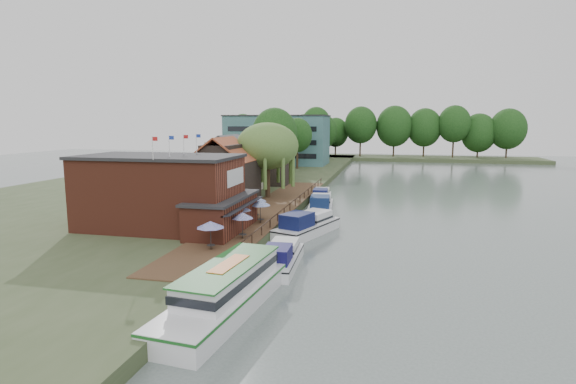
# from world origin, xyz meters

# --- Properties ---
(ground) EXTENTS (260.00, 260.00, 0.00)m
(ground) POSITION_xyz_m (0.00, 0.00, 0.00)
(ground) COLOR #54615E
(ground) RESTS_ON ground
(land_bank) EXTENTS (50.00, 140.00, 1.00)m
(land_bank) POSITION_xyz_m (-30.00, 35.00, 0.50)
(land_bank) COLOR #384728
(land_bank) RESTS_ON ground
(quay_deck) EXTENTS (6.00, 50.00, 0.10)m
(quay_deck) POSITION_xyz_m (-8.00, 10.00, 1.05)
(quay_deck) COLOR #47301E
(quay_deck) RESTS_ON land_bank
(quay_rail) EXTENTS (0.20, 49.00, 1.00)m
(quay_rail) POSITION_xyz_m (-5.30, 10.50, 1.50)
(quay_rail) COLOR black
(quay_rail) RESTS_ON land_bank
(pub) EXTENTS (20.00, 11.00, 7.30)m
(pub) POSITION_xyz_m (-14.00, -1.00, 4.65)
(pub) COLOR maroon
(pub) RESTS_ON land_bank
(hotel_block) EXTENTS (25.40, 12.40, 12.30)m
(hotel_block) POSITION_xyz_m (-22.00, 70.00, 7.15)
(hotel_block) COLOR #38666B
(hotel_block) RESTS_ON land_bank
(cottage_a) EXTENTS (8.60, 7.60, 8.50)m
(cottage_a) POSITION_xyz_m (-15.00, 14.00, 5.25)
(cottage_a) COLOR black
(cottage_a) RESTS_ON land_bank
(cottage_b) EXTENTS (9.60, 8.60, 8.50)m
(cottage_b) POSITION_xyz_m (-18.00, 24.00, 5.25)
(cottage_b) COLOR beige
(cottage_b) RESTS_ON land_bank
(cottage_c) EXTENTS (7.60, 7.60, 8.50)m
(cottage_c) POSITION_xyz_m (-14.00, 33.00, 5.25)
(cottage_c) COLOR black
(cottage_c) RESTS_ON land_bank
(willow) EXTENTS (8.60, 8.60, 10.43)m
(willow) POSITION_xyz_m (-10.50, 19.00, 6.21)
(willow) COLOR #476B2D
(willow) RESTS_ON land_bank
(umbrella_0) EXTENTS (2.30, 2.30, 2.38)m
(umbrella_0) POSITION_xyz_m (-8.02, -7.47, 2.29)
(umbrella_0) COLOR #1C239C
(umbrella_0) RESTS_ON quay_deck
(umbrella_1) EXTENTS (1.98, 1.98, 2.38)m
(umbrella_1) POSITION_xyz_m (-6.64, -3.48, 2.29)
(umbrella_1) COLOR navy
(umbrella_1) RESTS_ON quay_deck
(umbrella_2) EXTENTS (2.24, 2.24, 2.38)m
(umbrella_2) POSITION_xyz_m (-8.05, -0.06, 2.29)
(umbrella_2) COLOR navy
(umbrella_2) RESTS_ON quay_deck
(umbrella_3) EXTENTS (2.15, 2.15, 2.38)m
(umbrella_3) POSITION_xyz_m (-6.87, 2.95, 2.29)
(umbrella_3) COLOR #1B3C95
(umbrella_3) RESTS_ON quay_deck
(umbrella_4) EXTENTS (2.30, 2.30, 2.38)m
(umbrella_4) POSITION_xyz_m (-8.02, 5.27, 2.29)
(umbrella_4) COLOR #1C3E9B
(umbrella_4) RESTS_ON quay_deck
(cruiser_0) EXTENTS (3.40, 9.19, 2.16)m
(cruiser_0) POSITION_xyz_m (-2.11, -7.43, 1.08)
(cruiser_0) COLOR white
(cruiser_0) RESTS_ON ground
(cruiser_1) EXTENTS (6.69, 10.95, 2.55)m
(cruiser_1) POSITION_xyz_m (-2.06, 3.50, 1.27)
(cruiser_1) COLOR silver
(cruiser_1) RESTS_ON ground
(cruiser_2) EXTENTS (4.35, 10.54, 2.50)m
(cruiser_2) POSITION_xyz_m (-2.37, 14.75, 1.25)
(cruiser_2) COLOR white
(cruiser_2) RESTS_ON ground
(cruiser_3) EXTENTS (3.66, 9.26, 2.16)m
(cruiser_3) POSITION_xyz_m (-3.52, 22.69, 1.08)
(cruiser_3) COLOR silver
(cruiser_3) RESTS_ON ground
(tour_boat) EXTENTS (5.03, 13.45, 2.87)m
(tour_boat) POSITION_xyz_m (-3.46, -16.32, 1.43)
(tour_boat) COLOR silver
(tour_boat) RESTS_ON ground
(swan) EXTENTS (0.44, 0.44, 0.44)m
(swan) POSITION_xyz_m (-3.65, -9.07, 0.22)
(swan) COLOR white
(swan) RESTS_ON ground
(bank_tree_0) EXTENTS (8.66, 8.66, 13.21)m
(bank_tree_0) POSITION_xyz_m (-15.49, 42.17, 7.60)
(bank_tree_0) COLOR #143811
(bank_tree_0) RESTS_ON land_bank
(bank_tree_1) EXTENTS (7.66, 7.66, 12.96)m
(bank_tree_1) POSITION_xyz_m (-18.04, 51.85, 7.48)
(bank_tree_1) COLOR #143811
(bank_tree_1) RESTS_ON land_bank
(bank_tree_2) EXTENTS (6.76, 6.76, 11.48)m
(bank_tree_2) POSITION_xyz_m (-14.63, 59.17, 6.74)
(bank_tree_2) COLOR #143811
(bank_tree_2) RESTS_ON land_bank
(bank_tree_3) EXTENTS (6.97, 6.97, 12.51)m
(bank_tree_3) POSITION_xyz_m (-13.55, 76.25, 7.25)
(bank_tree_3) COLOR #143811
(bank_tree_3) RESTS_ON land_bank
(bank_tree_4) EXTENTS (8.26, 8.26, 14.78)m
(bank_tree_4) POSITION_xyz_m (-14.57, 84.96, 8.39)
(bank_tree_4) COLOR #143811
(bank_tree_4) RESTS_ON land_bank
(bank_tree_5) EXTENTS (8.90, 8.90, 12.87)m
(bank_tree_5) POSITION_xyz_m (-13.91, 92.38, 7.43)
(bank_tree_5) COLOR #143811
(bank_tree_5) RESTS_ON land_bank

